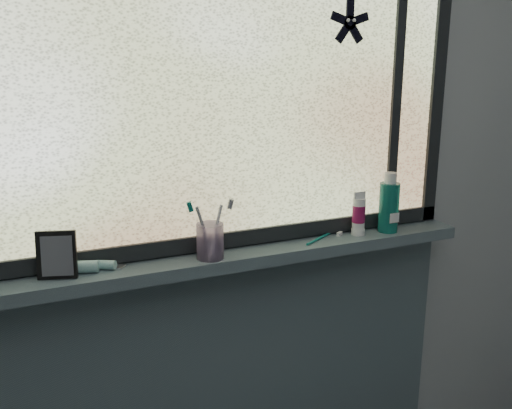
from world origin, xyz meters
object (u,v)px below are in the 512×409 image
object	(u,v)px
vanity_mirror	(57,255)
cream_tube	(359,212)
mouthwash_bottle	(389,202)
toothbrush_cup	(210,241)

from	to	relation	value
vanity_mirror	cream_tube	distance (m)	0.99
vanity_mirror	mouthwash_bottle	size ratio (longest dim) A/B	0.78
toothbrush_cup	mouthwash_bottle	world-z (taller)	mouthwash_bottle
vanity_mirror	cream_tube	xyz separation A→B (m)	(0.99, -0.00, 0.01)
toothbrush_cup	mouthwash_bottle	xyz separation A→B (m)	(0.66, 0.01, 0.05)
vanity_mirror	toothbrush_cup	world-z (taller)	vanity_mirror
vanity_mirror	mouthwash_bottle	bearing A→B (deg)	16.19
mouthwash_bottle	vanity_mirror	bearing A→B (deg)	179.37
toothbrush_cup	cream_tube	xyz separation A→B (m)	(0.54, 0.02, 0.03)
toothbrush_cup	cream_tube	bearing A→B (deg)	2.01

